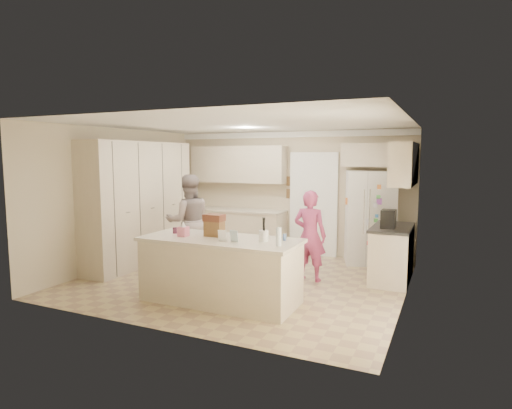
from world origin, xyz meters
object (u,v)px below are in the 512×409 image
at_px(refrigerator, 370,217).
at_px(teen_boy, 189,221).
at_px(island_base, 220,272).
at_px(coffee_maker, 388,219).
at_px(dollhouse_body, 214,229).
at_px(teen_girl, 310,236).
at_px(tissue_box, 183,232).
at_px(utensil_crock, 264,236).

xyz_separation_m(refrigerator, teen_boy, (-3.03, -1.71, -0.03)).
distance_m(island_base, teen_boy, 2.13).
xyz_separation_m(coffee_maker, dollhouse_body, (-2.20, -1.80, -0.03)).
distance_m(refrigerator, island_base, 3.55).
bearing_deg(refrigerator, teen_girl, -130.31).
distance_m(dollhouse_body, teen_boy, 1.92).
xyz_separation_m(coffee_maker, island_base, (-2.05, -1.90, -0.63)).
xyz_separation_m(island_base, teen_boy, (-1.49, 1.46, 0.43)).
distance_m(coffee_maker, tissue_box, 3.28).
xyz_separation_m(coffee_maker, tissue_box, (-2.60, -2.00, -0.07)).
bearing_deg(teen_boy, teen_girl, 142.76).
height_order(refrigerator, tissue_box, refrigerator).
height_order(tissue_box, teen_boy, teen_boy).
height_order(refrigerator, coffee_maker, refrigerator).
relative_size(refrigerator, utensil_crock, 12.00).
distance_m(refrigerator, teen_boy, 3.48).
relative_size(coffee_maker, dollhouse_body, 1.15).
bearing_deg(teen_boy, coffee_maker, 147.64).
bearing_deg(dollhouse_body, refrigerator, 61.05).
bearing_deg(teen_girl, utensil_crock, 84.12).
bearing_deg(coffee_maker, teen_girl, -163.83).
bearing_deg(teen_girl, coffee_maker, -162.42).
bearing_deg(teen_boy, tissue_box, 81.60).
height_order(refrigerator, dollhouse_body, refrigerator).
bearing_deg(utensil_crock, coffee_maker, 52.88).
bearing_deg(tissue_box, utensil_crock, 7.13).
xyz_separation_m(coffee_maker, teen_girl, (-1.21, -0.35, -0.31)).
height_order(teen_boy, teen_girl, teen_boy).
bearing_deg(tissue_box, dollhouse_body, 26.57).
bearing_deg(teen_girl, dollhouse_body, 57.03).
height_order(utensil_crock, teen_girl, teen_girl).
height_order(dollhouse_body, teen_boy, teen_boy).
height_order(island_base, utensil_crock, utensil_crock).
bearing_deg(utensil_crock, teen_girl, 82.71).
distance_m(tissue_box, teen_girl, 2.17).
height_order(refrigerator, teen_boy, refrigerator).
relative_size(island_base, dollhouse_body, 8.46).
bearing_deg(refrigerator, tissue_box, -139.46).
distance_m(teen_boy, teen_girl, 2.34).
relative_size(island_base, utensil_crock, 14.67).
height_order(island_base, teen_boy, teen_boy).
height_order(coffee_maker, utensil_crock, coffee_maker).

